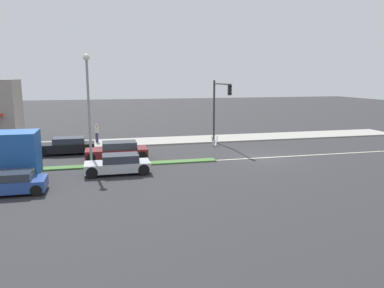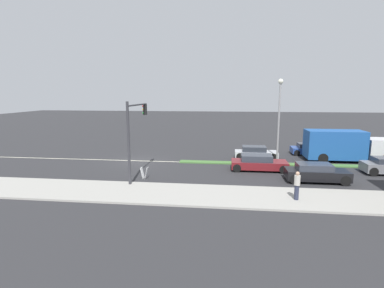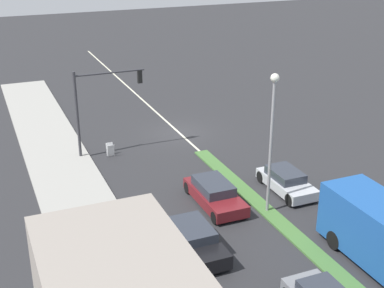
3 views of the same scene
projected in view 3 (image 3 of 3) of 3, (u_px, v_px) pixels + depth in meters
ground_plane at (328, 266)px, 23.61m from camera, size 160.00×160.00×0.00m
lane_marking_center at (179, 132)px, 38.98m from camera, size 0.16×60.00×0.01m
traffic_signal_main at (98, 97)px, 33.82m from camera, size 4.59×0.34×5.60m
street_lamp at (272, 127)px, 26.33m from camera, size 0.44×0.44×7.37m
pedestrian at (89, 228)px, 24.69m from camera, size 0.34×0.34×1.68m
warning_aframe_sign at (110, 150)px, 34.85m from camera, size 0.45×0.53×0.84m
suv_black at (194, 239)px, 24.43m from camera, size 1.82×4.28×1.32m
sedan_maroon at (215, 194)px, 28.67m from camera, size 1.89×4.49×1.29m
sedan_silver at (286, 181)px, 30.13m from camera, size 1.75×4.02×1.23m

